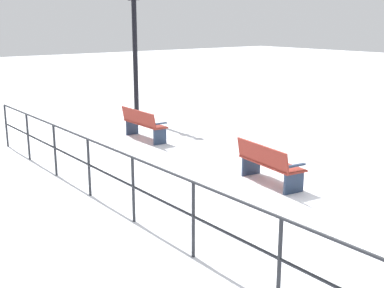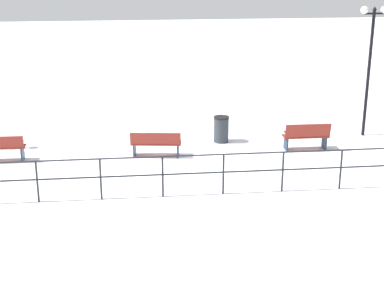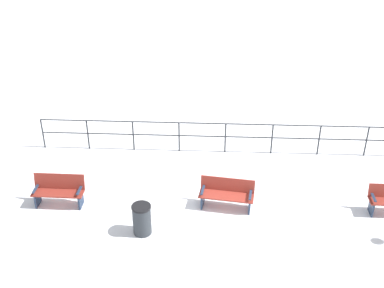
# 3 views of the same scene
# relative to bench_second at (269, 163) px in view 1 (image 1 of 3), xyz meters

# --- Properties ---
(ground_plane) EXTENTS (80.00, 80.00, 0.00)m
(ground_plane) POSITION_rel_bench_second_xyz_m (0.21, -0.01, -0.44)
(ground_plane) COLOR white
(ground_plane) RESTS_ON ground
(bench_second) EXTENTS (0.78, 1.64, 0.85)m
(bench_second) POSITION_rel_bench_second_xyz_m (0.00, 0.00, 0.00)
(bench_second) COLOR maroon
(bench_second) RESTS_ON ground
(bench_third) EXTENTS (0.52, 1.69, 0.86)m
(bench_third) POSITION_rel_bench_second_xyz_m (0.07, 4.87, 0.02)
(bench_third) COLOR maroon
(bench_third) RESTS_ON ground
(lamppost_middle) EXTENTS (0.28, 0.92, 4.19)m
(lamppost_middle) POSITION_rel_bench_second_xyz_m (1.50, 7.54, 2.30)
(lamppost_middle) COLOR black
(lamppost_middle) RESTS_ON ground
(waterfront_railing) EXTENTS (0.05, 12.92, 1.13)m
(waterfront_railing) POSITION_rel_bench_second_xyz_m (-3.19, -0.01, 0.30)
(waterfront_railing) COLOR #26282D
(waterfront_railing) RESTS_ON ground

